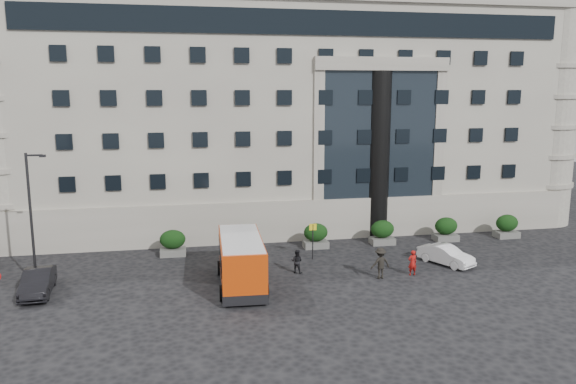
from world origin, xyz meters
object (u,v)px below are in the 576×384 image
object	(u,v)px
hedge_b	(246,239)
pedestrian_b	(297,261)
minibus	(241,260)
bus_stop_sign	(313,235)
hedge_a	(173,243)
hedge_f	(507,226)
hedge_c	(316,235)
parked_car_d	(30,228)
hedge_d	(382,232)
pedestrian_a	(412,263)
hedge_e	(446,229)
pedestrian_c	(380,263)
white_taxi	(446,255)
street_lamp	(32,214)
parked_car_b	(38,282)
red_truck	(26,212)

from	to	relation	value
hedge_b	pedestrian_b	xyz separation A→B (m)	(2.62, -5.45, -0.16)
minibus	bus_stop_sign	bearing A→B (deg)	41.73
hedge_a	hedge_f	bearing A→B (deg)	0.00
hedge_c	parked_car_d	bearing A→B (deg)	161.08
hedge_c	pedestrian_b	distance (m)	6.03
hedge_a	hedge_d	bearing A→B (deg)	0.00
pedestrian_a	parked_car_d	bearing A→B (deg)	-34.20
hedge_e	parked_car_d	xyz separation A→B (m)	(-32.07, 7.43, -0.24)
hedge_c	bus_stop_sign	xyz separation A→B (m)	(-0.90, -2.80, 0.80)
hedge_c	minibus	size ratio (longest dim) A/B	0.25
hedge_b	pedestrian_c	size ratio (longest dim) A/B	0.94
bus_stop_sign	parked_car_d	size ratio (longest dim) A/B	0.51
white_taxi	pedestrian_c	size ratio (longest dim) A/B	1.98
hedge_c	hedge_f	size ratio (longest dim) A/B	1.00
hedge_c	hedge_d	xyz separation A→B (m)	(5.20, 0.00, 0.00)
hedge_f	white_taxi	size ratio (longest dim) A/B	0.47
street_lamp	minibus	world-z (taller)	street_lamp
hedge_a	hedge_f	size ratio (longest dim) A/B	1.00
hedge_e	hedge_f	world-z (taller)	same
parked_car_b	street_lamp	bearing A→B (deg)	100.54
hedge_d	white_taxi	world-z (taller)	hedge_d
street_lamp	parked_car_d	xyz separation A→B (m)	(-3.33, 12.23, -3.67)
hedge_f	pedestrian_a	distance (m)	13.26
parked_car_d	pedestrian_a	world-z (taller)	pedestrian_a
parked_car_d	hedge_d	bearing A→B (deg)	-13.51
hedge_c	bus_stop_sign	bearing A→B (deg)	-107.82
hedge_a	street_lamp	distance (m)	9.89
street_lamp	pedestrian_c	world-z (taller)	street_lamp
hedge_d	hedge_a	bearing A→B (deg)	180.00
hedge_d	white_taxi	distance (m)	6.10
hedge_f	hedge_d	bearing A→B (deg)	180.00
bus_stop_sign	pedestrian_a	bearing A→B (deg)	-39.59
hedge_d	street_lamp	size ratio (longest dim) A/B	0.23
minibus	parked_car_d	xyz separation A→B (m)	(-15.34, 14.65, -0.95)
minibus	pedestrian_a	world-z (taller)	minibus
pedestrian_c	hedge_e	bearing A→B (deg)	-146.68
hedge_a	pedestrian_b	xyz separation A→B (m)	(7.82, -5.45, -0.16)
pedestrian_b	pedestrian_c	distance (m)	5.28
street_lamp	parked_car_b	bearing A→B (deg)	-75.64
minibus	red_truck	size ratio (longest dim) A/B	1.47
hedge_c	red_truck	bearing A→B (deg)	154.97
pedestrian_c	minibus	bearing A→B (deg)	-11.07
minibus	pedestrian_c	xyz separation A→B (m)	(8.62, -0.25, -0.66)
hedge_d	minibus	bearing A→B (deg)	-147.92
hedge_e	red_truck	xyz separation A→B (m)	(-33.03, 10.57, 0.42)
parked_car_d	pedestrian_c	size ratio (longest dim) A/B	2.54
street_lamp	pedestrian_a	xyz separation A→B (m)	(22.85, -2.47, -3.56)
hedge_b	parked_car_d	size ratio (longest dim) A/B	0.37
hedge_a	hedge_d	world-z (taller)	same
hedge_a	hedge_b	bearing A→B (deg)	0.00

